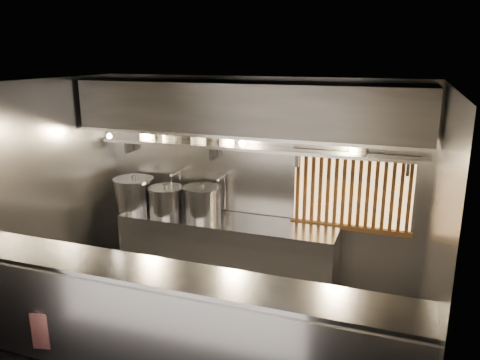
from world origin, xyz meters
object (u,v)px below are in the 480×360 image
Objects in this scene: heat_lamp at (108,132)px; stock_pot_mid at (166,200)px; pendant_bulb at (242,143)px; stock_pot_right at (202,201)px; stock_pot_left at (134,193)px.

heat_lamp is 1.22m from stock_pot_mid.
stock_pot_mid is at bearing -174.65° from pendant_bulb.
stock_pot_right is (0.53, 0.07, 0.02)m from stock_pot_mid.
pendant_bulb is 0.31× the size of stock_pot_left.
heat_lamp is 1.83m from pendant_bulb.
heat_lamp reaches higher than stock_pot_right.
pendant_bulb is at bearing 11.00° from heat_lamp.
stock_pot_mid is (0.70, 0.25, -0.97)m from heat_lamp.
stock_pot_right is (-0.57, -0.03, -0.85)m from pendant_bulb.
heat_lamp is at bearing -165.57° from stock_pot_right.
stock_pot_mid is 0.53m from stock_pot_right.
stock_pot_mid is at bearing 19.38° from heat_lamp.
pendant_bulb is 0.30× the size of stock_pot_mid.
stock_pot_left is 1.05× the size of stock_pot_right.
stock_pot_right is (1.23, 0.32, -0.95)m from heat_lamp.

